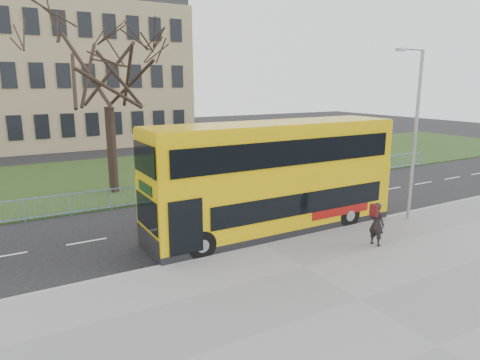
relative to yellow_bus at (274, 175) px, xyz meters
name	(u,v)px	position (x,y,z in m)	size (l,w,h in m)	color
ground	(244,235)	(-1.34, 0.28, -2.52)	(120.00, 120.00, 0.00)	black
pavement	(359,301)	(-1.34, -6.47, -2.46)	(80.00, 10.50, 0.12)	slate
kerb	(263,245)	(-1.34, -1.27, -2.45)	(80.00, 0.20, 0.14)	gray
grass_verge	(142,174)	(-1.34, 14.58, -2.48)	(80.00, 15.40, 0.08)	#1F3513
guard_railing	(184,190)	(-1.34, 6.88, -1.97)	(40.00, 0.12, 1.10)	#769AD1
bare_tree	(108,90)	(-4.34, 10.28, 3.46)	(8.26, 8.26, 11.80)	black
civic_building	(30,76)	(-6.34, 35.28, 4.48)	(30.00, 15.00, 14.00)	#90805B
yellow_bus	(274,175)	(0.00, 0.00, 0.00)	(11.21, 2.70, 4.70)	#D6AE09
pedestrian	(377,224)	(2.41, -3.59, -1.53)	(0.63, 0.41, 1.73)	black
street_lamp	(414,129)	(6.18, -1.98, 1.81)	(1.63, 0.23, 7.68)	gray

